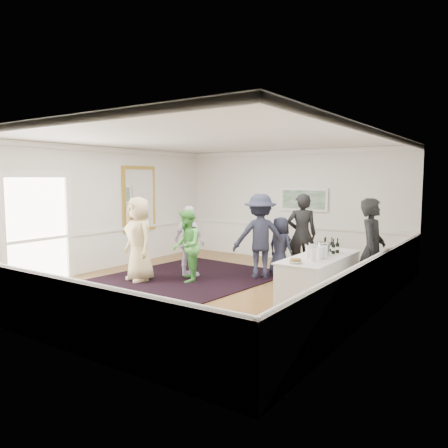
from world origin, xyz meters
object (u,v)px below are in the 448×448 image
Objects in this scene: guest_dark_b at (302,234)px; nut_bowl at (296,261)px; guest_dark_a at (260,236)px; ice_bucket at (324,249)px; guest_tan at (139,239)px; bartender at (372,250)px; serving_table at (320,280)px; guest_navy at (280,247)px; guest_green at (187,246)px; guest_lilac at (189,242)px.

nut_bowl is (1.28, -3.08, -0.05)m from guest_dark_b.
guest_dark_a reaches higher than ice_bucket.
guest_tan is 8.52× the size of nut_bowl.
guest_dark_b is (-2.11, 1.44, 0.00)m from bartender.
guest_dark_b is (2.82, 2.76, 0.03)m from guest_tan.
serving_table is 1.16× the size of guest_tan.
guest_navy is at bearing 121.96° from nut_bowl.
guest_green is at bearing 164.35° from nut_bowl.
guest_lilac reaches higher than ice_bucket.
guest_dark_b reaches higher than ice_bucket.
ice_bucket is at bearing 91.87° from guest_dark_b.
guest_green is at bearing 9.41° from guest_dark_a.
nut_bowl is at bearing 12.93° from guest_tan.
guest_navy reaches higher than serving_table.
bartender is at bearing 63.04° from nut_bowl.
guest_tan is 1.14× the size of guest_lilac.
guest_dark_a reaches higher than guest_lilac.
bartender is at bearing 113.66° from guest_dark_b.
guest_green is 2.89m from guest_dark_b.
guest_tan is at bearing 12.29° from guest_dark_b.
guest_tan is at bearing 64.03° from guest_lilac.
serving_table is 1.32× the size of guest_lilac.
guest_tan is at bearing 97.62° from bartender.
serving_table is at bearing 151.14° from guest_navy.
guest_dark_b is at bearing 48.36° from bartender.
guest_green reaches higher than serving_table.
ice_bucket is at bearing 113.43° from guest_dark_a.
guest_dark_b is at bearing 121.99° from serving_table.
guest_green is at bearing 63.37° from guest_navy.
guest_dark_b is 1.38× the size of guest_navy.
guest_dark_b reaches higher than bartender.
guest_lilac is 3.50m from ice_bucket.
bartender reaches higher than serving_table.
bartender is 1.19× the size of guest_green.
guest_lilac reaches higher than serving_table.
guest_tan is (-4.18, -0.58, 0.51)m from serving_table.
guest_lilac is 0.86× the size of guest_dark_b.
bartender is at bearing 32.34° from guest_tan.
guest_green is at bearing 93.41° from bartender.
guest_lilac is 1.19× the size of guest_navy.
guest_dark_a is (2.16, 1.85, 0.03)m from guest_tan.
guest_tan reaches higher than guest_green.
guest_dark_b is (0.66, 0.91, -0.00)m from guest_dark_a.
ice_bucket is at bearing 153.83° from guest_navy.
guest_green is 0.84× the size of guest_dark_b.
serving_table is 2.62m from guest_dark_b.
serving_table is 0.59m from ice_bucket.
serving_table is 1.18m from bartender.
guest_dark_a is 1.39× the size of guest_navy.
bartender is 1.02× the size of guest_tan.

